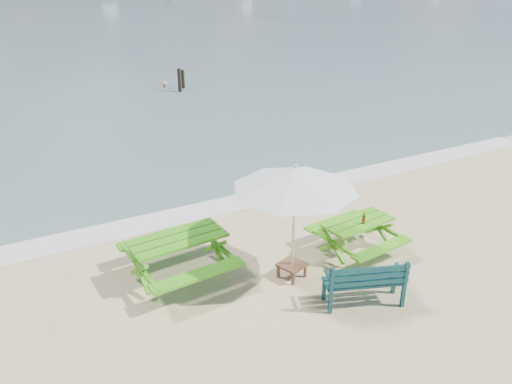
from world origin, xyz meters
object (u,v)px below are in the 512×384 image
patio_umbrella (295,178)px  picnic_table_right (357,237)px  beer_bottle (364,220)px  side_table (292,270)px  swimmer (165,97)px  park_bench (363,290)px  picnic_table_left (179,258)px

patio_umbrella → picnic_table_right: bearing=6.1°
beer_bottle → patio_umbrella: bearing=-178.4°
side_table → swimmer: bearing=79.1°
side_table → patio_umbrella: bearing=0.0°
park_bench → beer_bottle: beer_bottle is taller
picnic_table_left → patio_umbrella: bearing=-29.3°
swimmer → patio_umbrella: bearing=-100.9°
side_table → patio_umbrella: 1.90m
picnic_table_left → beer_bottle: (3.59, -1.00, 0.39)m
picnic_table_right → beer_bottle: bearing=-79.5°
side_table → patio_umbrella: patio_umbrella is taller
side_table → beer_bottle: (1.71, 0.05, 0.64)m
picnic_table_right → patio_umbrella: bearing=-173.9°
picnic_table_left → beer_bottle: size_ratio=8.20×
side_table → picnic_table_left: bearing=150.7°
beer_bottle → swimmer: beer_bottle is taller
park_bench → beer_bottle: bearing=51.8°
side_table → beer_bottle: size_ratio=2.25×
picnic_table_right → beer_bottle: (0.02, -0.13, 0.46)m
picnic_table_right → side_table: (-1.69, -0.18, -0.19)m
park_bench → picnic_table_left: bearing=137.7°
picnic_table_left → swimmer: size_ratio=1.33×
park_bench → swimmer: bearing=81.9°
park_bench → swimmer: size_ratio=0.93×
patio_umbrella → swimmer: (3.29, 17.16, -2.49)m
park_bench → beer_bottle: (1.04, 1.32, 0.53)m
picnic_table_right → patio_umbrella: (-1.69, -0.18, 1.71)m
picnic_table_right → swimmer: bearing=84.6°
picnic_table_right → park_bench: 1.77m
picnic_table_left → picnic_table_right: size_ratio=1.17×
patio_umbrella → park_bench: bearing=-62.1°
picnic_table_left → patio_umbrella: 2.71m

